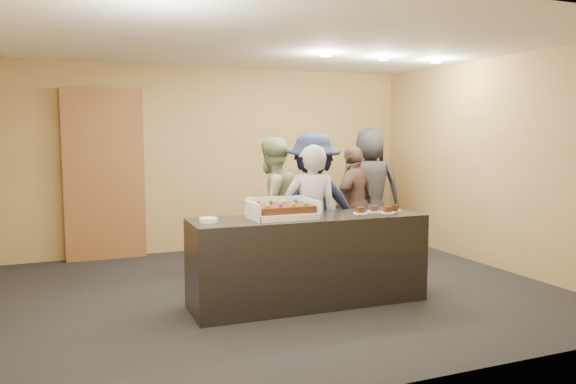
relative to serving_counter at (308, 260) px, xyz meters
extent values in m
plane|color=black|center=(-0.11, 0.55, -0.45)|extent=(6.00, 6.00, 0.00)
plane|color=white|center=(-0.11, 0.55, 2.25)|extent=(6.00, 6.00, 0.00)
cube|color=olive|center=(-0.11, 3.05, 0.90)|extent=(6.00, 0.04, 2.70)
cube|color=olive|center=(-0.11, -1.95, 0.90)|extent=(6.00, 0.04, 2.70)
cube|color=olive|center=(2.89, 0.55, 0.90)|extent=(0.04, 5.00, 2.70)
cube|color=black|center=(0.00, 0.00, 0.00)|extent=(2.41, 0.75, 0.90)
cube|color=brown|center=(-1.74, 2.96, 0.72)|extent=(1.06, 0.15, 2.34)
cube|color=white|center=(-0.28, 0.00, 0.48)|extent=(0.63, 0.44, 0.06)
cube|color=white|center=(-0.59, 0.00, 0.54)|extent=(0.02, 0.44, 0.17)
cube|color=white|center=(0.04, 0.00, 0.54)|extent=(0.02, 0.44, 0.17)
cube|color=white|center=(-0.28, 0.22, 0.55)|extent=(0.63, 0.02, 0.19)
cube|color=#3B1D0D|center=(-0.28, 0.00, 0.54)|extent=(0.56, 0.38, 0.07)
sphere|color=#D61948|center=(-0.49, 0.13, 0.60)|extent=(0.04, 0.04, 0.04)
sphere|color=#189138|center=(-0.35, 0.13, 0.60)|extent=(0.04, 0.04, 0.04)
sphere|color=#F4FE1A|center=(-0.22, 0.13, 0.60)|extent=(0.04, 0.04, 0.04)
sphere|color=blue|center=(-0.08, 0.13, 0.60)|extent=(0.04, 0.04, 0.04)
sphere|color=#FFA115|center=(-0.49, -0.13, 0.60)|extent=(0.04, 0.04, 0.04)
sphere|color=purple|center=(-0.35, -0.13, 0.60)|extent=(0.04, 0.04, 0.04)
sphere|color=orange|center=(-0.22, -0.13, 0.60)|extent=(0.04, 0.04, 0.04)
sphere|color=green|center=(-0.08, -0.13, 0.60)|extent=(0.04, 0.04, 0.04)
cylinder|color=white|center=(-1.03, 0.01, 0.47)|extent=(0.17, 0.17, 0.04)
cylinder|color=white|center=(0.59, -0.02, 0.45)|extent=(0.15, 0.15, 0.01)
cube|color=#3B1D0D|center=(0.59, -0.02, 0.49)|extent=(0.07, 0.06, 0.06)
cylinder|color=white|center=(0.78, 0.03, 0.45)|extent=(0.15, 0.15, 0.01)
cube|color=#3B1D0D|center=(0.78, 0.03, 0.49)|extent=(0.07, 0.06, 0.06)
cylinder|color=white|center=(0.87, -0.09, 0.45)|extent=(0.15, 0.15, 0.01)
cube|color=#3B1D0D|center=(0.87, -0.09, 0.49)|extent=(0.07, 0.06, 0.06)
cylinder|color=white|center=(1.01, 0.03, 0.45)|extent=(0.15, 0.15, 0.01)
cube|color=#3B1D0D|center=(1.01, 0.03, 0.49)|extent=(0.07, 0.06, 0.06)
cylinder|color=white|center=(1.03, 0.02, 0.45)|extent=(0.15, 0.15, 0.01)
cube|color=#3B1D0D|center=(1.03, 0.02, 0.49)|extent=(0.07, 0.06, 0.06)
imported|color=#AFB0B5|center=(0.24, 0.45, 0.36)|extent=(0.67, 0.54, 1.61)
imported|color=#9BA776|center=(0.10, 1.34, 0.39)|extent=(0.99, 0.88, 1.68)
imported|color=#192241|center=(0.41, 0.76, 0.42)|extent=(1.23, 0.86, 1.74)
imported|color=brown|center=(1.37, 1.53, 0.33)|extent=(0.98, 0.83, 1.57)
imported|color=#29292F|center=(1.95, 2.09, 0.46)|extent=(1.06, 0.93, 1.82)
cylinder|color=#FFEAC6|center=(0.69, 1.05, 2.22)|extent=(0.12, 0.12, 0.03)
cylinder|color=#FFEAC6|center=(1.49, 1.05, 2.22)|extent=(0.12, 0.12, 0.03)
cylinder|color=#FFEAC6|center=(2.29, 1.05, 2.22)|extent=(0.12, 0.12, 0.03)
camera|label=1|loc=(-2.32, -5.11, 1.29)|focal=35.00mm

